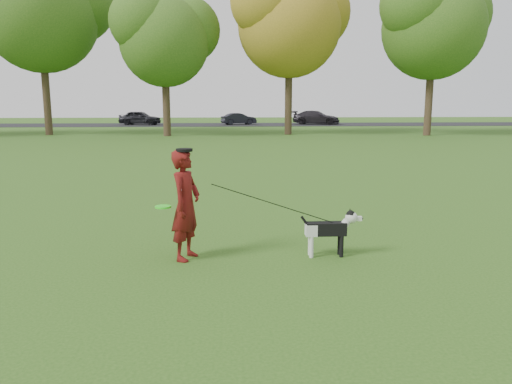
{
  "coord_description": "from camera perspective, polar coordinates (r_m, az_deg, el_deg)",
  "views": [
    {
      "loc": [
        -0.18,
        -7.22,
        2.3
      ],
      "look_at": [
        0.26,
        0.08,
        0.95
      ],
      "focal_mm": 35.0,
      "sensor_mm": 36.0,
      "label": 1
    }
  ],
  "objects": [
    {
      "name": "tree_row",
      "position": [
        33.7,
        -5.81,
        19.15
      ],
      "size": [
        51.74,
        8.86,
        12.01
      ],
      "color": "#38281C",
      "rests_on": "ground"
    },
    {
      "name": "road",
      "position": [
        47.28,
        -3.2,
        7.69
      ],
      "size": [
        120.0,
        7.0,
        0.02
      ],
      "primitive_type": "cube",
      "color": "black",
      "rests_on": "ground"
    },
    {
      "name": "car_mid",
      "position": [
        47.27,
        -1.98,
        8.36
      ],
      "size": [
        3.43,
        2.1,
        1.07
      ],
      "primitive_type": "imported",
      "rotation": [
        0.0,
        0.0,
        1.89
      ],
      "color": "black",
      "rests_on": "road"
    },
    {
      "name": "car_left",
      "position": [
        47.92,
        -13.12,
        8.26
      ],
      "size": [
        4.03,
        2.22,
        1.3
      ],
      "primitive_type": "imported",
      "rotation": [
        0.0,
        0.0,
        1.38
      ],
      "color": "black",
      "rests_on": "road"
    },
    {
      "name": "ground",
      "position": [
        7.58,
        -1.91,
        -7.21
      ],
      "size": [
        120.0,
        120.0,
        0.0
      ],
      "primitive_type": "plane",
      "color": "#285116",
      "rests_on": "ground"
    },
    {
      "name": "man_held_items",
      "position": [
        7.26,
        1.81,
        -1.27
      ],
      "size": [
        2.7,
        0.35,
        1.15
      ],
      "color": "#32FF20",
      "rests_on": "ground"
    },
    {
      "name": "man",
      "position": [
        7.28,
        -8.04,
        -1.47
      ],
      "size": [
        0.57,
        0.69,
        1.62
      ],
      "primitive_type": "imported",
      "rotation": [
        0.0,
        0.0,
        1.2
      ],
      "color": "#54110C",
      "rests_on": "ground"
    },
    {
      "name": "dog",
      "position": [
        7.5,
        8.55,
        -4.05
      ],
      "size": [
        0.94,
        0.19,
        0.72
      ],
      "color": "black",
      "rests_on": "ground"
    },
    {
      "name": "car_right",
      "position": [
        48.01,
        6.89,
        8.45
      ],
      "size": [
        4.76,
        3.08,
        1.28
      ],
      "primitive_type": "imported",
      "rotation": [
        0.0,
        0.0,
        1.25
      ],
      "color": "black",
      "rests_on": "road"
    }
  ]
}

